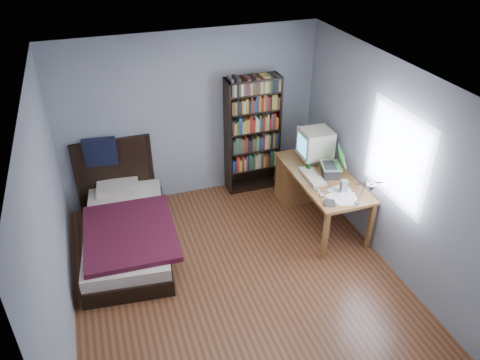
{
  "coord_description": "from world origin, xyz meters",
  "views": [
    {
      "loc": [
        -1.32,
        -4.02,
        4.02
      ],
      "look_at": [
        0.23,
        0.56,
        1.05
      ],
      "focal_mm": 35.0,
      "sensor_mm": 36.0,
      "label": 1
    }
  ],
  "objects_px": {
    "laptop": "(332,168)",
    "speaker": "(344,186)",
    "soda_can": "(308,167)",
    "bed": "(126,227)",
    "keyboard": "(312,176)",
    "desk_lamp": "(369,189)",
    "crt_monitor": "(315,144)",
    "bookshelf": "(252,135)",
    "desk": "(306,178)"
  },
  "relations": [
    {
      "from": "bed",
      "to": "keyboard",
      "type": "bearing_deg",
      "value": -7.69
    },
    {
      "from": "crt_monitor",
      "to": "soda_can",
      "type": "height_order",
      "value": "crt_monitor"
    },
    {
      "from": "soda_can",
      "to": "crt_monitor",
      "type": "bearing_deg",
      "value": 49.36
    },
    {
      "from": "desk_lamp",
      "to": "keyboard",
      "type": "bearing_deg",
      "value": 96.2
    },
    {
      "from": "bed",
      "to": "crt_monitor",
      "type": "bearing_deg",
      "value": 1.47
    },
    {
      "from": "desk_lamp",
      "to": "keyboard",
      "type": "xyz_separation_m",
      "value": [
        -0.12,
        1.1,
        -0.44
      ]
    },
    {
      "from": "laptop",
      "to": "bookshelf",
      "type": "relative_size",
      "value": 0.22
    },
    {
      "from": "crt_monitor",
      "to": "soda_can",
      "type": "relative_size",
      "value": 4.21
    },
    {
      "from": "crt_monitor",
      "to": "keyboard",
      "type": "xyz_separation_m",
      "value": [
        -0.22,
        -0.41,
        -0.26
      ]
    },
    {
      "from": "soda_can",
      "to": "bookshelf",
      "type": "bearing_deg",
      "value": 116.32
    },
    {
      "from": "crt_monitor",
      "to": "desk_lamp",
      "type": "bearing_deg",
      "value": -93.7
    },
    {
      "from": "desk",
      "to": "speaker",
      "type": "bearing_deg",
      "value": -85.81
    },
    {
      "from": "bed",
      "to": "bookshelf",
      "type": "bearing_deg",
      "value": 21.35
    },
    {
      "from": "soda_can",
      "to": "bed",
      "type": "bearing_deg",
      "value": 176.58
    },
    {
      "from": "desk",
      "to": "crt_monitor",
      "type": "height_order",
      "value": "crt_monitor"
    },
    {
      "from": "crt_monitor",
      "to": "laptop",
      "type": "bearing_deg",
      "value": -83.6
    },
    {
      "from": "bookshelf",
      "to": "soda_can",
      "type": "bearing_deg",
      "value": -63.68
    },
    {
      "from": "crt_monitor",
      "to": "speaker",
      "type": "distance_m",
      "value": 0.87
    },
    {
      "from": "desk",
      "to": "speaker",
      "type": "relative_size",
      "value": 10.24
    },
    {
      "from": "speaker",
      "to": "bookshelf",
      "type": "bearing_deg",
      "value": 130.18
    },
    {
      "from": "laptop",
      "to": "soda_can",
      "type": "distance_m",
      "value": 0.33
    },
    {
      "from": "laptop",
      "to": "desk_lamp",
      "type": "relative_size",
      "value": 0.69
    },
    {
      "from": "desk_lamp",
      "to": "crt_monitor",
      "type": "bearing_deg",
      "value": 86.3
    },
    {
      "from": "keyboard",
      "to": "bookshelf",
      "type": "xyz_separation_m",
      "value": [
        -0.45,
        1.15,
        0.16
      ]
    },
    {
      "from": "laptop",
      "to": "bed",
      "type": "relative_size",
      "value": 0.18
    },
    {
      "from": "desk_lamp",
      "to": "bookshelf",
      "type": "xyz_separation_m",
      "value": [
        -0.57,
        2.25,
        -0.28
      ]
    },
    {
      "from": "speaker",
      "to": "bed",
      "type": "xyz_separation_m",
      "value": [
        -2.74,
        0.78,
        -0.56
      ]
    },
    {
      "from": "keyboard",
      "to": "speaker",
      "type": "bearing_deg",
      "value": -60.91
    },
    {
      "from": "bed",
      "to": "speaker",
      "type": "bearing_deg",
      "value": -15.84
    },
    {
      "from": "laptop",
      "to": "speaker",
      "type": "bearing_deg",
      "value": -95.65
    },
    {
      "from": "desk",
      "to": "bed",
      "type": "height_order",
      "value": "bed"
    },
    {
      "from": "bookshelf",
      "to": "speaker",
      "type": "bearing_deg",
      "value": -66.97
    },
    {
      "from": "speaker",
      "to": "desk_lamp",
      "type": "bearing_deg",
      "value": -81.94
    },
    {
      "from": "crt_monitor",
      "to": "speaker",
      "type": "relative_size",
      "value": 3.04
    },
    {
      "from": "keyboard",
      "to": "bookshelf",
      "type": "bearing_deg",
      "value": 113.13
    },
    {
      "from": "laptop",
      "to": "crt_monitor",
      "type": "bearing_deg",
      "value": 96.4
    },
    {
      "from": "keyboard",
      "to": "bookshelf",
      "type": "height_order",
      "value": "bookshelf"
    },
    {
      "from": "soda_can",
      "to": "bookshelf",
      "type": "xyz_separation_m",
      "value": [
        -0.48,
        0.96,
        0.12
      ]
    },
    {
      "from": "laptop",
      "to": "desk_lamp",
      "type": "height_order",
      "value": "desk_lamp"
    },
    {
      "from": "keyboard",
      "to": "bed",
      "type": "distance_m",
      "value": 2.59
    },
    {
      "from": "bookshelf",
      "to": "bed",
      "type": "relative_size",
      "value": 0.82
    },
    {
      "from": "keyboard",
      "to": "bed",
      "type": "relative_size",
      "value": 0.23
    },
    {
      "from": "bed",
      "to": "desk",
      "type": "bearing_deg",
      "value": 2.71
    },
    {
      "from": "soda_can",
      "to": "laptop",
      "type": "bearing_deg",
      "value": -42.0
    },
    {
      "from": "laptop",
      "to": "soda_can",
      "type": "height_order",
      "value": "laptop"
    },
    {
      "from": "keyboard",
      "to": "speaker",
      "type": "relative_size",
      "value": 3.17
    },
    {
      "from": "desk",
      "to": "soda_can",
      "type": "bearing_deg",
      "value": -115.52
    },
    {
      "from": "desk",
      "to": "bookshelf",
      "type": "relative_size",
      "value": 0.91
    },
    {
      "from": "desk_lamp",
      "to": "bed",
      "type": "distance_m",
      "value": 3.15
    },
    {
      "from": "keyboard",
      "to": "bed",
      "type": "bearing_deg",
      "value": 174.11
    }
  ]
}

